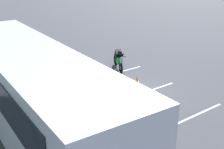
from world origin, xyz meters
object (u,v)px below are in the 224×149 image
Objects in this scene: traffic_cone at (137,82)px; spectator_left at (97,97)px; parked_motorcycle_dark at (120,134)px; spectator_far_left at (119,106)px; spectator_right at (74,81)px; spectator_centre at (88,89)px; stunt_motorcycle at (118,59)px; tour_bus at (32,96)px; parked_motorcycle_silver at (58,92)px.

spectator_left is at bearing 113.55° from traffic_cone.
spectator_far_left is at bearing -37.81° from parked_motorcycle_dark.
spectator_far_left is 3.07m from spectator_right.
traffic_cone is (0.70, -3.29, -0.76)m from spectator_centre.
spectator_centre is at bearing 3.75° from spectator_far_left.
stunt_motorcycle is at bearing -37.70° from spectator_far_left.
spectator_right is at bearing 2.38° from spectator_far_left.
spectator_centre is 0.87× the size of parked_motorcycle_dark.
tour_bus is 6.11× the size of spectator_centre.
spectator_centre reaches higher than spectator_right.
spectator_far_left is 0.99× the size of spectator_right.
spectator_left is 0.81× the size of parked_motorcycle_dark.
parked_motorcycle_dark is at bearing 142.28° from stunt_motorcycle.
spectator_right is 0.84× the size of parked_motorcycle_silver.
parked_motorcycle_dark is at bearing 131.90° from traffic_cone.
spectator_far_left is at bearing 129.49° from traffic_cone.
spectator_far_left reaches higher than traffic_cone.
tour_bus is 5.29× the size of parked_motorcycle_dark.
traffic_cone is at bearing -50.51° from spectator_far_left.
traffic_cone is (-0.93, -3.84, -0.18)m from parked_motorcycle_silver.
traffic_cone is at bearing -78.03° from spectator_centre.
parked_motorcycle_dark is 1.08× the size of stunt_motorcycle.
spectator_centre is (1.91, 0.13, 0.04)m from spectator_far_left.
spectator_far_left is at bearing -177.62° from spectator_right.
spectator_right is 4.75m from stunt_motorcycle.
spectator_far_left is 2.74× the size of traffic_cone.
spectator_left is at bearing -168.34° from parked_motorcycle_silver.
stunt_motorcycle reaches higher than parked_motorcycle_dark.
stunt_motorcycle is at bearing -60.24° from tour_bus.
spectator_centre is (0.48, -2.51, -0.58)m from tour_bus.
parked_motorcycle_dark is (-1.92, 0.41, -0.50)m from spectator_left.
parked_motorcycle_silver and parked_motorcycle_dark have the same top height.
parked_motorcycle_dark is (-3.83, 0.47, -0.55)m from spectator_right.
parked_motorcycle_dark is (-0.76, 0.59, -0.54)m from spectator_far_left.
parked_motorcycle_silver is 3.26× the size of traffic_cone.
parked_motorcycle_silver is (2.39, 0.49, -0.50)m from spectator_left.
parked_motorcycle_dark is (-2.68, 0.47, -0.58)m from spectator_centre.
parked_motorcycle_dark is at bearing 142.19° from spectator_far_left.
parked_motorcycle_silver reaches higher than traffic_cone.
tour_bus is 6.53× the size of spectator_left.
spectator_far_left is 1.92m from spectator_centre.
tour_bus is 7.79m from stunt_motorcycle.
spectator_left is 2.49m from parked_motorcycle_silver.
spectator_left is at bearing -96.52° from tour_bus.
spectator_far_left reaches higher than parked_motorcycle_silver.
stunt_motorcycle is at bearing -18.76° from traffic_cone.
spectator_right is 3.40m from traffic_cone.
spectator_right reaches higher than stunt_motorcycle.
spectator_far_left is 6.66m from stunt_motorcycle.
tour_bus is 2.62m from spectator_centre.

